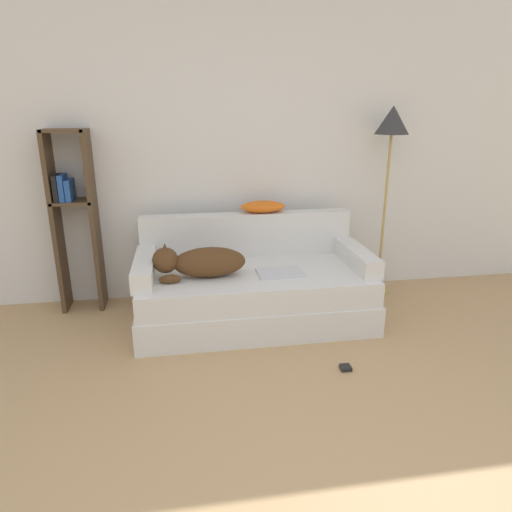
{
  "coord_description": "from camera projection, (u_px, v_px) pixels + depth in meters",
  "views": [
    {
      "loc": [
        -0.51,
        -1.24,
        1.69
      ],
      "look_at": [
        0.03,
        2.06,
        0.59
      ],
      "focal_mm": 32.0,
      "sensor_mm": 36.0,
      "label": 1
    }
  ],
  "objects": [
    {
      "name": "bookshelf",
      "position": [
        73.0,
        213.0,
        3.78
      ],
      "size": [
        0.34,
        0.26,
        1.52
      ],
      "color": "#4C3823",
      "rests_on": "ground_plane"
    },
    {
      "name": "couch_arm_left",
      "position": [
        144.0,
        268.0,
        3.5
      ],
      "size": [
        0.15,
        0.76,
        0.15
      ],
      "color": "silver",
      "rests_on": "couch"
    },
    {
      "name": "dog",
      "position": [
        199.0,
        262.0,
        3.47
      ],
      "size": [
        0.7,
        0.24,
        0.27
      ],
      "color": "#513319",
      "rests_on": "couch"
    },
    {
      "name": "couch_backrest",
      "position": [
        247.0,
        234.0,
        3.98
      ],
      "size": [
        1.82,
        0.15,
        0.37
      ],
      "color": "silver",
      "rests_on": "couch"
    },
    {
      "name": "throw_pillow",
      "position": [
        263.0,
        207.0,
        3.95
      ],
      "size": [
        0.39,
        0.21,
        0.1
      ],
      "color": "orange",
      "rests_on": "couch_backrest"
    },
    {
      "name": "couch",
      "position": [
        254.0,
        296.0,
        3.73
      ],
      "size": [
        1.86,
        0.95,
        0.44
      ],
      "color": "silver",
      "rests_on": "ground_plane"
    },
    {
      "name": "laptop",
      "position": [
        280.0,
        272.0,
        3.58
      ],
      "size": [
        0.36,
        0.25,
        0.02
      ],
      "rotation": [
        0.0,
        0.0,
        0.03
      ],
      "color": "silver",
      "rests_on": "couch"
    },
    {
      "name": "floor_lamp",
      "position": [
        391.0,
        134.0,
        3.92
      ],
      "size": [
        0.29,
        0.29,
        1.7
      ],
      "color": "tan",
      "rests_on": "ground_plane"
    },
    {
      "name": "wall_back",
      "position": [
        238.0,
        147.0,
        4.01
      ],
      "size": [
        7.32,
        0.06,
        2.7
      ],
      "color": "silver",
      "rests_on": "ground_plane"
    },
    {
      "name": "power_adapter",
      "position": [
        346.0,
        368.0,
        3.07
      ],
      "size": [
        0.07,
        0.07,
        0.03
      ],
      "color": "black",
      "rests_on": "ground_plane"
    },
    {
      "name": "couch_arm_right",
      "position": [
        356.0,
        256.0,
        3.76
      ],
      "size": [
        0.15,
        0.76,
        0.15
      ],
      "color": "silver",
      "rests_on": "couch"
    }
  ]
}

